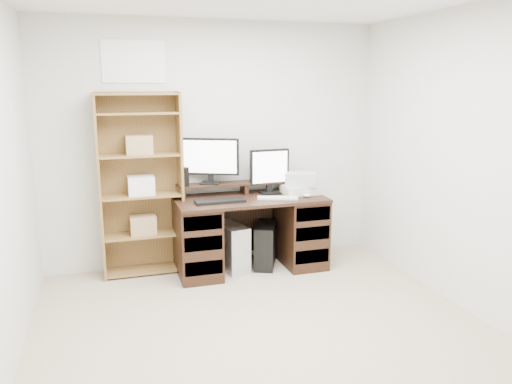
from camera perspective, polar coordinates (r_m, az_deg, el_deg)
name	(u,v)px	position (r m, az deg, el deg)	size (l,w,h in m)	color
room	(278,180)	(3.31, 2.57, 1.41)	(3.54, 4.04, 2.54)	tan
desk	(250,232)	(5.12, -0.70, -4.55)	(1.50, 0.70, 0.75)	black
riser_shelf	(244,184)	(5.21, -1.36, 0.87)	(1.40, 0.22, 0.12)	black
monitor_wide	(210,158)	(5.09, -5.25, 3.85)	(0.55, 0.27, 0.47)	black
monitor_small	(270,170)	(5.17, 1.55, 2.58)	(0.42, 0.17, 0.46)	black
speaker	(185,177)	(5.03, -8.08, 1.74)	(0.08, 0.08, 0.19)	black
keyboard_black	(220,201)	(4.83, -4.14, -1.04)	(0.48, 0.16, 0.03)	black
keyboard_white	(278,198)	(4.97, 2.48, -0.68)	(0.40, 0.12, 0.02)	silver
mouse	(307,195)	(5.07, 5.89, -0.37)	(0.09, 0.06, 0.04)	silver
printer	(300,189)	(5.21, 5.07, 0.29)	(0.36, 0.27, 0.09)	beige
basket	(300,179)	(5.19, 5.10, 1.49)	(0.31, 0.22, 0.13)	#A5AAB0
tower_silver	(231,247)	(5.15, -2.83, -6.25)	(0.21, 0.47, 0.47)	#B9BBC1
tower_black	(265,245)	(5.23, 1.08, -6.08)	(0.36, 0.49, 0.45)	black
bookshelf	(141,183)	(5.02, -13.02, 0.99)	(0.80, 0.30, 1.80)	olive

